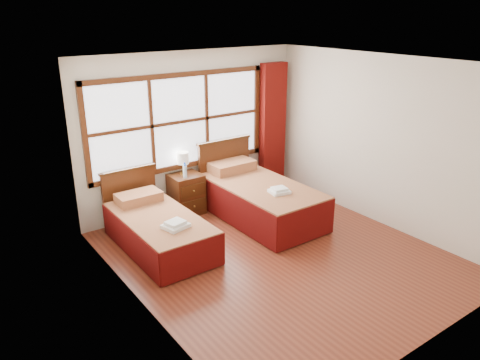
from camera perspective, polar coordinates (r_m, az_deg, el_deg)
floor at (r=6.56m, az=4.72°, el=-9.14°), size 4.50×4.50×0.00m
ceiling at (r=5.76m, az=5.48°, el=14.05°), size 4.50×4.50×0.00m
wall_back at (r=7.80m, az=-5.81°, el=5.95°), size 4.00×0.00×4.00m
wall_left at (r=5.03m, az=-12.50°, el=-2.60°), size 0.00×4.50×4.50m
wall_right at (r=7.45m, az=16.86°, el=4.49°), size 0.00×4.50×4.50m
window at (r=7.60m, az=-7.35°, el=7.06°), size 3.16×0.06×1.56m
curtain at (r=8.61m, az=3.98°, el=6.47°), size 0.50×0.16×2.30m
bed_left at (r=6.73m, az=-9.97°, el=-5.88°), size 0.96×1.98×0.92m
bed_right at (r=7.56m, az=2.11°, el=-2.14°), size 1.13×2.19×1.10m
nightstand at (r=7.74m, az=-6.54°, el=-1.71°), size 0.50×0.49×0.67m
towels_left at (r=6.23m, az=-7.86°, el=-5.43°), size 0.36×0.33×0.09m
towels_right at (r=7.08m, az=4.81°, el=-1.30°), size 0.32×0.30×0.08m
lamp at (r=7.59m, az=-6.99°, el=2.59°), size 0.19×0.19×0.37m
bottle_near at (r=7.51m, az=-6.74°, el=1.18°), size 0.06×0.06×0.24m
bottle_far at (r=7.47m, az=-6.71°, el=1.02°), size 0.06×0.06×0.22m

